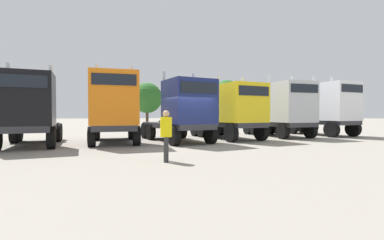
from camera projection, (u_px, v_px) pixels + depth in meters
name	position (u px, v px, depth m)	size (l,w,h in m)	color
ground	(191.00, 146.00, 14.03)	(200.00, 200.00, 0.00)	gray
semi_truck_black	(28.00, 110.00, 13.22)	(2.74, 6.09, 4.19)	#333338
semi_truck_orange	(114.00, 108.00, 14.72)	(2.96, 6.10, 4.44)	#333338
semi_truck_navy	(184.00, 111.00, 15.40)	(3.24, 6.35, 4.11)	#333338
semi_truck_yellow	(236.00, 111.00, 17.19)	(3.00, 6.28, 4.10)	#333338
semi_truck_silver	(287.00, 109.00, 18.91)	(2.80, 5.90, 4.42)	#333338
semi_truck_white	(330.00, 109.00, 20.37)	(2.79, 6.28, 4.55)	#333338
visitor_in_hivis	(166.00, 132.00, 9.26)	(0.50, 0.50, 1.77)	#2F2F2F
oak_far_left	(19.00, 89.00, 28.63)	(3.33, 3.33, 5.99)	#4C3823
oak_far_centre	(147.00, 98.00, 34.62)	(3.90, 3.90, 5.69)	#4C3823
oak_far_right	(227.00, 96.00, 36.79)	(4.33, 4.33, 6.31)	#4C3823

